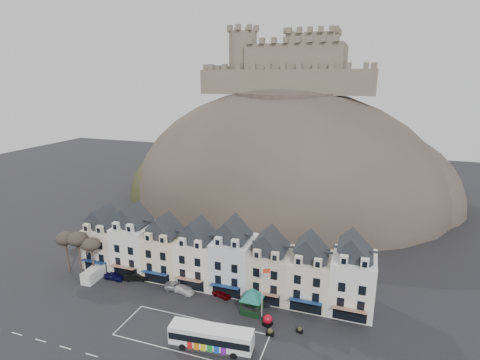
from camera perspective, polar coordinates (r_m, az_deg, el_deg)
name	(u,v)px	position (r m, az deg, el deg)	size (l,w,h in m)	color
ground	(175,337)	(59.99, -9.86, -22.53)	(300.00, 300.00, 0.00)	black
coach_bay_markings	(191,335)	(60.08, -7.44, -22.36)	(22.00, 7.50, 0.01)	silver
townhouse_terrace	(217,257)	(69.25, -3.49, -11.60)	(54.40, 9.35, 11.80)	silver
castle_hill	(286,199)	(118.05, 6.95, -2.87)	(100.00, 76.00, 68.00)	#3E362F
castle	(292,66)	(119.34, 7.98, 16.84)	(50.20, 22.20, 22.00)	#6B6452
tree_left_far	(65,239)	(79.75, -25.07, -8.10)	(3.61, 3.61, 8.24)	#3A2D25
tree_left_mid	(78,239)	(77.65, -23.48, -8.27)	(3.78, 3.78, 8.64)	#3A2D25
tree_left_near	(91,245)	(76.01, -21.73, -9.15)	(3.43, 3.43, 7.84)	#3A2D25
bus	(211,337)	(56.42, -4.42, -22.75)	(12.02, 3.88, 3.33)	#262628
bus_shelter	(252,294)	(62.30, 1.87, -16.90)	(6.90, 6.90, 4.38)	black
red_buoy	(268,320)	(61.04, 4.22, -20.52)	(1.53, 1.53, 1.77)	black
flagpole	(263,289)	(60.38, 3.49, -16.26)	(1.18, 0.55, 8.77)	silver
white_van	(93,274)	(77.26, -21.44, -13.20)	(2.44, 4.99, 2.22)	silver
planter_west	(300,330)	(60.44, 9.08, -21.63)	(1.02, 0.67, 0.94)	black
planter_east	(270,332)	(59.38, 4.60, -22.11)	(1.15, 0.80, 1.15)	black
car_navy	(114,276)	(76.19, -18.63, -13.72)	(1.58, 3.93, 1.34)	#0D0B3B
car_black	(137,276)	(74.74, -15.43, -13.96)	(1.63, 4.67, 1.54)	black
car_silver	(179,286)	(70.38, -9.27, -15.59)	(2.32, 4.94, 1.40)	#999BA0
car_white	(183,289)	(69.37, -8.66, -16.15)	(1.71, 4.20, 1.22)	white
car_maroon	(222,294)	(67.56, -2.80, -16.90)	(1.46, 3.62, 1.23)	#5B0509
car_charcoal	(260,301)	(65.68, 3.03, -17.93)	(1.32, 3.78, 1.25)	black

